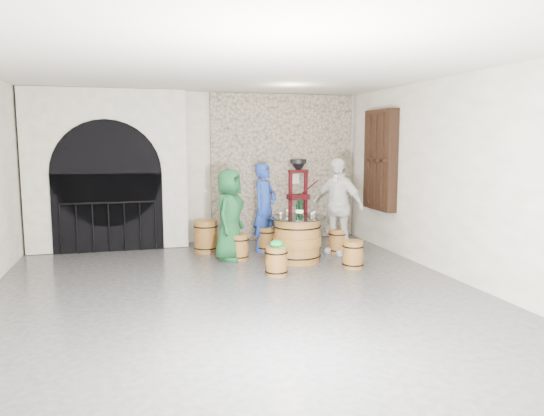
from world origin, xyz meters
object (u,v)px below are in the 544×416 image
object	(u,v)px
wine_bottle_left	(298,210)
person_white	(337,206)
barrel_table	(297,239)
person_blue	(265,207)
wine_bottle_center	(301,210)
wine_bottle_right	(300,209)
barrel_stool_right	(338,241)
barrel_stool_left	(239,247)
barrel_stool_near_right	(353,255)
person_green	(229,215)
barrel_stool_far	(266,239)
side_barrel	(206,236)
barrel_stool_near_left	(276,261)
corking_press	(298,193)

from	to	relation	value
wine_bottle_left	person_white	bearing A→B (deg)	23.43
barrel_table	person_blue	size ratio (longest dim) A/B	0.61
wine_bottle_center	wine_bottle_right	xyz separation A→B (m)	(0.01, 0.08, 0.00)
person_white	wine_bottle_left	distance (m)	1.02
barrel_stool_right	wine_bottle_center	world-z (taller)	wine_bottle_center
barrel_stool_left	wine_bottle_right	xyz separation A→B (m)	(1.07, -0.32, 0.71)
barrel_stool_near_right	person_green	bearing A→B (deg)	148.97
person_green	wine_bottle_right	distance (m)	1.29
barrel_stool_far	side_barrel	xyz separation A→B (m)	(-1.18, 0.17, 0.08)
barrel_table	wine_bottle_right	world-z (taller)	wine_bottle_right
barrel_stool_near_right	wine_bottle_center	world-z (taller)	wine_bottle_center
barrel_stool_near_left	corking_press	bearing A→B (deg)	65.80
person_green	wine_bottle_left	distance (m)	1.25
barrel_stool_far	wine_bottle_left	xyz separation A→B (m)	(0.34, -0.99, 0.71)
wine_bottle_right	side_barrel	bearing A→B (deg)	144.28
barrel_stool_left	barrel_stool_right	bearing A→B (deg)	1.77
barrel_stool_far	person_white	xyz separation A→B (m)	(1.27, -0.59, 0.69)
person_green	wine_bottle_right	size ratio (longest dim) A/B	5.17
barrel_stool_near_right	person_blue	bearing A→B (deg)	121.83
barrel_stool_right	person_green	world-z (taller)	person_green
barrel_stool_near_left	wine_bottle_right	distance (m)	1.36
barrel_stool_near_left	person_blue	world-z (taller)	person_blue
person_green	side_barrel	distance (m)	0.97
barrel_stool_far	person_green	size ratio (longest dim) A/B	0.29
barrel_stool_left	wine_bottle_center	xyz separation A→B (m)	(1.06, -0.40, 0.71)
barrel_stool_left	person_green	size ratio (longest dim) A/B	0.29
person_white	barrel_stool_near_right	bearing A→B (deg)	-45.79
barrel_stool_far	person_white	world-z (taller)	person_white
person_green	wine_bottle_center	world-z (taller)	person_green
side_barrel	person_white	bearing A→B (deg)	-17.17
barrel_table	person_white	bearing A→B (deg)	24.38
barrel_table	wine_bottle_right	bearing A→B (deg)	39.42
corking_press	barrel_stool_right	bearing A→B (deg)	-87.45
barrel_table	barrel_stool_far	xyz separation A→B (m)	(-0.32, 1.02, -0.17)
person_green	side_barrel	xyz separation A→B (m)	(-0.34, 0.75, -0.52)
barrel_stool_far	barrel_stool_near_left	xyz separation A→B (m)	(-0.31, -1.89, 0.00)
barrel_stool_left	person_green	bearing A→B (deg)	159.16
person_green	wine_bottle_left	bearing A→B (deg)	-78.44
wine_bottle_left	barrel_stool_left	bearing A→B (deg)	160.84
person_white	person_green	bearing A→B (deg)	-127.74
barrel_stool_right	corking_press	distance (m)	1.76
person_white	wine_bottle_right	bearing A→B (deg)	-104.52
barrel_stool_right	wine_bottle_center	xyz separation A→B (m)	(-0.91, -0.46, 0.71)
person_white	wine_bottle_center	bearing A→B (deg)	-100.42
barrel_stool_left	wine_bottle_right	size ratio (longest dim) A/B	1.47
wine_bottle_center	wine_bottle_right	bearing A→B (deg)	84.67
barrel_stool_far	person_green	xyz separation A→B (m)	(-0.84, -0.58, 0.60)
barrel_stool_right	wine_bottle_right	size ratio (longest dim) A/B	1.47
wine_bottle_left	barrel_stool_near_right	bearing A→B (deg)	-44.61
wine_bottle_center	wine_bottle_right	world-z (taller)	same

